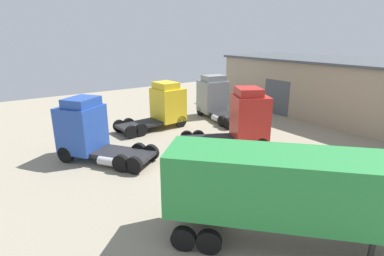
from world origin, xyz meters
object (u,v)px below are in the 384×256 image
at_px(tractor_unit_red, 244,119).
at_px(traffic_cone, 183,159).
at_px(tractor_unit_blue, 88,131).
at_px(tractor_unit_yellow, 164,106).
at_px(tractor_unit_grey, 215,98).
at_px(container_trailer_green, 293,189).
at_px(gravel_pile, 382,170).

bearing_deg(tractor_unit_red, traffic_cone, -151.75).
bearing_deg(tractor_unit_blue, tractor_unit_yellow, -100.40).
xyz_separation_m(tractor_unit_blue, tractor_unit_grey, (-3.63, 13.77, 0.01)).
bearing_deg(tractor_unit_red, tractor_unit_blue, -174.13).
distance_m(container_trailer_green, gravel_pile, 8.29).
height_order(container_trailer_green, traffic_cone, container_trailer_green).
bearing_deg(container_trailer_green, gravel_pile, 47.33).
relative_size(container_trailer_green, tractor_unit_yellow, 1.39).
height_order(tractor_unit_red, gravel_pile, tractor_unit_red).
distance_m(tractor_unit_blue, tractor_unit_yellow, 8.63).
relative_size(container_trailer_green, tractor_unit_grey, 1.32).
relative_size(container_trailer_green, tractor_unit_red, 1.31).
distance_m(container_trailer_green, tractor_unit_grey, 19.71).
bearing_deg(tractor_unit_red, gravel_pile, -50.82).
height_order(container_trailer_green, gravel_pile, container_trailer_green).
distance_m(container_trailer_green, tractor_unit_red, 11.17).
xyz_separation_m(tractor_unit_grey, traffic_cone, (7.82, -9.03, -1.73)).
xyz_separation_m(gravel_pile, traffic_cone, (-8.98, -7.14, -0.74)).
relative_size(tractor_unit_blue, container_trailer_green, 0.75).
relative_size(tractor_unit_red, traffic_cone, 12.18).
height_order(tractor_unit_yellow, gravel_pile, tractor_unit_yellow).
height_order(tractor_unit_red, tractor_unit_grey, tractor_unit_red).
xyz_separation_m(tractor_unit_red, gravel_pile, (8.97, 1.72, -1.10)).
distance_m(tractor_unit_grey, gravel_pile, 16.93).
xyz_separation_m(tractor_unit_blue, tractor_unit_red, (4.19, 10.15, 0.12)).
xyz_separation_m(tractor_unit_blue, container_trailer_green, (13.32, 3.73, 0.52)).
relative_size(gravel_pile, traffic_cone, 6.89).
bearing_deg(tractor_unit_blue, traffic_cone, -166.63).
distance_m(tractor_unit_blue, tractor_unit_red, 10.99).
bearing_deg(traffic_cone, container_trailer_green, -6.33).
distance_m(container_trailer_green, tractor_unit_yellow, 17.43).
xyz_separation_m(tractor_unit_blue, tractor_unit_yellow, (-3.61, 7.84, -0.06)).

